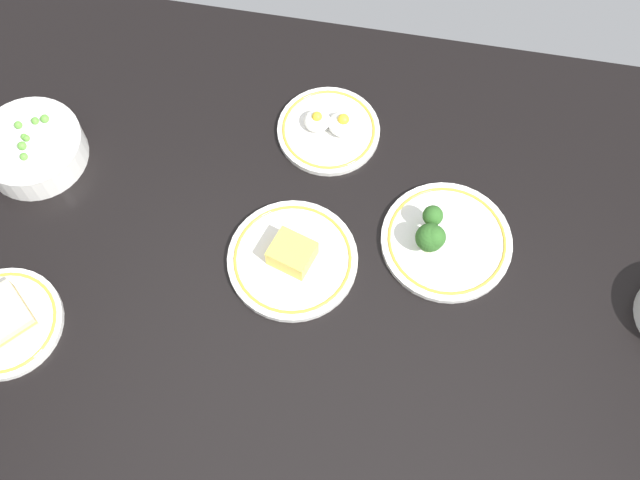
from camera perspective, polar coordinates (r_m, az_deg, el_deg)
dining_table at (r=123.36cm, az=0.00°, el=-0.80°), size 150.00×91.21×4.00cm
plate_cheese at (r=119.45cm, az=-2.09°, el=-1.39°), size 20.77×20.77×4.91cm
plate_broccoli at (r=121.73cm, az=9.27°, el=0.07°), size 21.11×21.11×7.35cm
plate_eggs at (r=131.30cm, az=0.69°, el=8.44°), size 17.74×17.74×4.74cm
bowl_peas at (r=135.81cm, az=-20.90°, el=6.54°), size 17.42×17.42×6.55cm
plate_sandwich at (r=124.93cm, az=-22.88°, el=-5.70°), size 17.97×17.97×4.43cm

